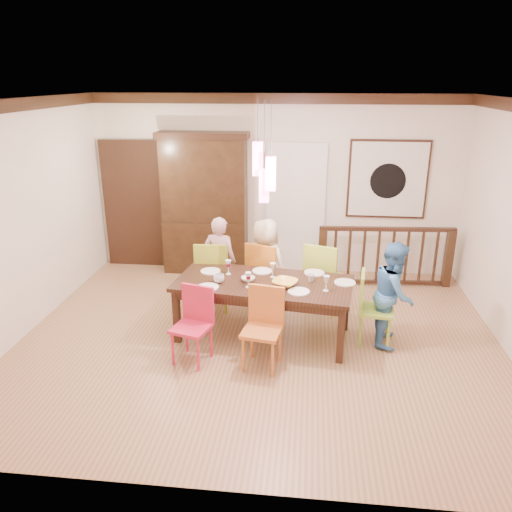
# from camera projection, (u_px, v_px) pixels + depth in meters

# --- Properties ---
(floor) EXTENTS (6.00, 6.00, 0.00)m
(floor) POSITION_uv_depth(u_px,v_px,m) (259.00, 339.00, 6.34)
(floor) COLOR #946947
(floor) RESTS_ON ground
(ceiling) EXTENTS (6.00, 6.00, 0.00)m
(ceiling) POSITION_uv_depth(u_px,v_px,m) (260.00, 100.00, 5.36)
(ceiling) COLOR white
(ceiling) RESTS_ON wall_back
(wall_back) EXTENTS (6.00, 0.00, 6.00)m
(wall_back) POSITION_uv_depth(u_px,v_px,m) (275.00, 186.00, 8.19)
(wall_back) COLOR beige
(wall_back) RESTS_ON floor
(wall_left) EXTENTS (0.00, 5.00, 5.00)m
(wall_left) POSITION_uv_depth(u_px,v_px,m) (18.00, 222.00, 6.16)
(wall_left) COLOR beige
(wall_left) RESTS_ON floor
(crown_molding) EXTENTS (6.00, 5.00, 0.16)m
(crown_molding) POSITION_uv_depth(u_px,v_px,m) (260.00, 108.00, 5.38)
(crown_molding) COLOR black
(crown_molding) RESTS_ON wall_back
(panel_door) EXTENTS (1.04, 0.07, 2.24)m
(panel_door) POSITION_uv_depth(u_px,v_px,m) (134.00, 206.00, 8.52)
(panel_door) COLOR black
(panel_door) RESTS_ON wall_back
(white_doorway) EXTENTS (0.97, 0.05, 2.22)m
(white_doorway) POSITION_uv_depth(u_px,v_px,m) (295.00, 211.00, 8.25)
(white_doorway) COLOR silver
(white_doorway) RESTS_ON wall_back
(painting) EXTENTS (1.25, 0.06, 1.25)m
(painting) POSITION_uv_depth(u_px,v_px,m) (388.00, 180.00, 7.92)
(painting) COLOR black
(painting) RESTS_ON wall_back
(pendant_cluster) EXTENTS (0.27, 0.21, 1.14)m
(pendant_cluster) POSITION_uv_depth(u_px,v_px,m) (264.00, 172.00, 5.71)
(pendant_cluster) COLOR #FE4C79
(pendant_cluster) RESTS_ON ceiling
(dining_table) EXTENTS (2.28, 1.26, 0.75)m
(dining_table) POSITION_uv_depth(u_px,v_px,m) (264.00, 287.00, 6.20)
(dining_table) COLOR black
(dining_table) RESTS_ON floor
(chair_far_left) EXTENTS (0.48, 0.48, 1.02)m
(chair_far_left) POSITION_uv_depth(u_px,v_px,m) (214.00, 270.00, 7.01)
(chair_far_left) COLOR #90A025
(chair_far_left) RESTS_ON floor
(chair_far_mid) EXTENTS (0.59, 0.59, 1.01)m
(chair_far_mid) POSITION_uv_depth(u_px,v_px,m) (267.00, 270.00, 7.00)
(chair_far_mid) COLOR #C6721D
(chair_far_mid) RESTS_ON floor
(chair_far_right) EXTENTS (0.58, 0.58, 1.03)m
(chair_far_right) POSITION_uv_depth(u_px,v_px,m) (324.00, 272.00, 6.91)
(chair_far_right) COLOR #AFD038
(chair_far_right) RESTS_ON floor
(chair_near_left) EXTENTS (0.49, 0.49, 0.89)m
(chair_near_left) POSITION_uv_depth(u_px,v_px,m) (191.00, 322.00, 5.68)
(chair_near_left) COLOR #C71F3F
(chair_near_left) RESTS_ON floor
(chair_near_mid) EXTENTS (0.48, 0.48, 0.93)m
(chair_near_mid) POSITION_uv_depth(u_px,v_px,m) (262.00, 325.00, 5.55)
(chair_near_mid) COLOR #BE6528
(chair_near_mid) RESTS_ON floor
(chair_end_right) EXTENTS (0.46, 0.46, 0.91)m
(chair_end_right) POSITION_uv_depth(u_px,v_px,m) (376.00, 304.00, 6.08)
(chair_end_right) COLOR #92BB37
(chair_end_right) RESTS_ON floor
(china_hutch) EXTENTS (1.47, 0.46, 2.32)m
(china_hutch) POSITION_uv_depth(u_px,v_px,m) (205.00, 204.00, 8.21)
(china_hutch) COLOR black
(china_hutch) RESTS_ON floor
(balustrade) EXTENTS (2.10, 0.22, 0.96)m
(balustrade) POSITION_uv_depth(u_px,v_px,m) (385.00, 255.00, 7.81)
(balustrade) COLOR black
(balustrade) RESTS_ON floor
(person_far_left) EXTENTS (0.52, 0.39, 1.31)m
(person_far_left) POSITION_uv_depth(u_px,v_px,m) (220.00, 261.00, 7.12)
(person_far_left) COLOR beige
(person_far_left) RESTS_ON floor
(person_far_mid) EXTENTS (0.76, 0.66, 1.31)m
(person_far_mid) POSITION_uv_depth(u_px,v_px,m) (265.00, 264.00, 7.00)
(person_far_mid) COLOR beige
(person_far_mid) RESTS_ON floor
(person_end_right) EXTENTS (0.60, 0.71, 1.30)m
(person_end_right) POSITION_uv_depth(u_px,v_px,m) (394.00, 294.00, 6.06)
(person_end_right) COLOR #427DBA
(person_end_right) RESTS_ON floor
(serving_bowl) EXTENTS (0.38, 0.38, 0.07)m
(serving_bowl) POSITION_uv_depth(u_px,v_px,m) (285.00, 283.00, 6.03)
(serving_bowl) COLOR yellow
(serving_bowl) RESTS_ON dining_table
(small_bowl) EXTENTS (0.21, 0.21, 0.05)m
(small_bowl) POSITION_uv_depth(u_px,v_px,m) (248.00, 279.00, 6.17)
(small_bowl) COLOR white
(small_bowl) RESTS_ON dining_table
(cup_left) EXTENTS (0.18, 0.18, 0.11)m
(cup_left) POSITION_uv_depth(u_px,v_px,m) (219.00, 279.00, 6.12)
(cup_left) COLOR silver
(cup_left) RESTS_ON dining_table
(cup_right) EXTENTS (0.13, 0.13, 0.09)m
(cup_right) POSITION_uv_depth(u_px,v_px,m) (311.00, 278.00, 6.16)
(cup_right) COLOR silver
(cup_right) RESTS_ON dining_table
(plate_far_left) EXTENTS (0.26, 0.26, 0.01)m
(plate_far_left) POSITION_uv_depth(u_px,v_px,m) (211.00, 271.00, 6.47)
(plate_far_left) COLOR white
(plate_far_left) RESTS_ON dining_table
(plate_far_mid) EXTENTS (0.26, 0.26, 0.01)m
(plate_far_mid) POSITION_uv_depth(u_px,v_px,m) (262.00, 271.00, 6.48)
(plate_far_mid) COLOR white
(plate_far_mid) RESTS_ON dining_table
(plate_far_right) EXTENTS (0.26, 0.26, 0.01)m
(plate_far_right) POSITION_uv_depth(u_px,v_px,m) (314.00, 273.00, 6.42)
(plate_far_right) COLOR white
(plate_far_right) RESTS_ON dining_table
(plate_near_left) EXTENTS (0.26, 0.26, 0.01)m
(plate_near_left) POSITION_uv_depth(u_px,v_px,m) (208.00, 287.00, 5.98)
(plate_near_left) COLOR white
(plate_near_left) RESTS_ON dining_table
(plate_near_mid) EXTENTS (0.26, 0.26, 0.01)m
(plate_near_mid) POSITION_uv_depth(u_px,v_px,m) (299.00, 292.00, 5.86)
(plate_near_mid) COLOR white
(plate_near_mid) RESTS_ON dining_table
(plate_end_right) EXTENTS (0.26, 0.26, 0.01)m
(plate_end_right) POSITION_uv_depth(u_px,v_px,m) (345.00, 283.00, 6.12)
(plate_end_right) COLOR white
(plate_end_right) RESTS_ON dining_table
(wine_glass_a) EXTENTS (0.08, 0.08, 0.19)m
(wine_glass_a) POSITION_uv_depth(u_px,v_px,m) (228.00, 267.00, 6.37)
(wine_glass_a) COLOR #590C19
(wine_glass_a) RESTS_ON dining_table
(wine_glass_b) EXTENTS (0.08, 0.08, 0.19)m
(wine_glass_b) POSITION_uv_depth(u_px,v_px,m) (273.00, 270.00, 6.27)
(wine_glass_b) COLOR silver
(wine_glass_b) RESTS_ON dining_table
(wine_glass_c) EXTENTS (0.08, 0.08, 0.19)m
(wine_glass_c) POSITION_uv_depth(u_px,v_px,m) (248.00, 280.00, 5.97)
(wine_glass_c) COLOR #590C19
(wine_glass_c) RESTS_ON dining_table
(wine_glass_d) EXTENTS (0.08, 0.08, 0.19)m
(wine_glass_d) POSITION_uv_depth(u_px,v_px,m) (326.00, 283.00, 5.87)
(wine_glass_d) COLOR silver
(wine_glass_d) RESTS_ON dining_table
(napkin) EXTENTS (0.18, 0.14, 0.01)m
(napkin) POSITION_uv_depth(u_px,v_px,m) (264.00, 291.00, 5.86)
(napkin) COLOR #D83359
(napkin) RESTS_ON dining_table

